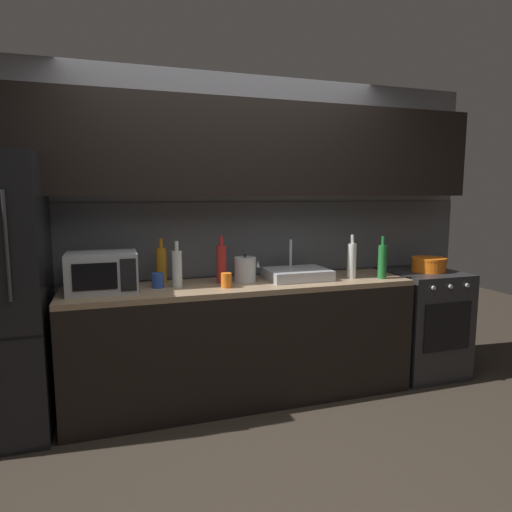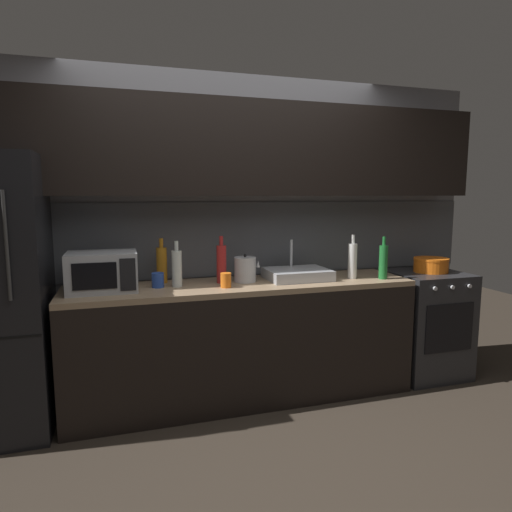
{
  "view_description": "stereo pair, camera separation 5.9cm",
  "coord_description": "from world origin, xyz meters",
  "px_view_note": "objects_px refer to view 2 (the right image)",
  "views": [
    {
      "loc": [
        -0.93,
        -2.26,
        1.56
      ],
      "look_at": [
        0.1,
        0.9,
        1.1
      ],
      "focal_mm": 31.36,
      "sensor_mm": 36.0,
      "label": 1
    },
    {
      "loc": [
        -0.87,
        -2.28,
        1.56
      ],
      "look_at": [
        0.1,
        0.9,
        1.1
      ],
      "focal_mm": 31.36,
      "sensor_mm": 36.0,
      "label": 2
    }
  ],
  "objects_px": {
    "kettle": "(245,269)",
    "mug_blue": "(158,280)",
    "wine_bottle_red": "(221,263)",
    "wine_bottle_clear": "(177,268)",
    "wine_bottle_amber": "(162,264)",
    "oven_range": "(425,323)",
    "wine_bottle_green": "(383,261)",
    "microwave": "(102,272)",
    "cooking_pot": "(431,265)",
    "mug_orange": "(226,280)",
    "wine_bottle_white": "(353,260)"
  },
  "relations": [
    {
      "from": "wine_bottle_amber",
      "to": "mug_blue",
      "type": "xyz_separation_m",
      "value": [
        -0.05,
        -0.17,
        -0.09
      ]
    },
    {
      "from": "wine_bottle_clear",
      "to": "mug_blue",
      "type": "relative_size",
      "value": 3.14
    },
    {
      "from": "wine_bottle_red",
      "to": "mug_blue",
      "type": "bearing_deg",
      "value": -176.34
    },
    {
      "from": "wine_bottle_red",
      "to": "wine_bottle_amber",
      "type": "bearing_deg",
      "value": 162.06
    },
    {
      "from": "oven_range",
      "to": "wine_bottle_green",
      "type": "distance_m",
      "value": 0.81
    },
    {
      "from": "oven_range",
      "to": "microwave",
      "type": "height_order",
      "value": "microwave"
    },
    {
      "from": "wine_bottle_amber",
      "to": "wine_bottle_clear",
      "type": "height_order",
      "value": "wine_bottle_amber"
    },
    {
      "from": "mug_blue",
      "to": "mug_orange",
      "type": "relative_size",
      "value": 1.01
    },
    {
      "from": "oven_range",
      "to": "cooking_pot",
      "type": "xyz_separation_m",
      "value": [
        0.03,
        0.0,
        0.51
      ]
    },
    {
      "from": "mug_blue",
      "to": "cooking_pot",
      "type": "xyz_separation_m",
      "value": [
        2.29,
        -0.03,
        0.01
      ]
    },
    {
      "from": "oven_range",
      "to": "wine_bottle_amber",
      "type": "distance_m",
      "value": 2.3
    },
    {
      "from": "oven_range",
      "to": "wine_bottle_clear",
      "type": "relative_size",
      "value": 2.71
    },
    {
      "from": "microwave",
      "to": "wine_bottle_amber",
      "type": "bearing_deg",
      "value": 23.2
    },
    {
      "from": "oven_range",
      "to": "mug_orange",
      "type": "bearing_deg",
      "value": -176.36
    },
    {
      "from": "microwave",
      "to": "kettle",
      "type": "xyz_separation_m",
      "value": [
        1.03,
        0.03,
        -0.04
      ]
    },
    {
      "from": "oven_range",
      "to": "wine_bottle_white",
      "type": "relative_size",
      "value": 2.59
    },
    {
      "from": "mug_orange",
      "to": "wine_bottle_amber",
      "type": "bearing_deg",
      "value": 143.26
    },
    {
      "from": "wine_bottle_red",
      "to": "wine_bottle_green",
      "type": "xyz_separation_m",
      "value": [
        1.25,
        -0.21,
        -0.01
      ]
    },
    {
      "from": "wine_bottle_red",
      "to": "wine_bottle_green",
      "type": "height_order",
      "value": "wine_bottle_red"
    },
    {
      "from": "wine_bottle_clear",
      "to": "wine_bottle_green",
      "type": "distance_m",
      "value": 1.6
    },
    {
      "from": "mug_orange",
      "to": "wine_bottle_green",
      "type": "bearing_deg",
      "value": -1.72
    },
    {
      "from": "wine_bottle_clear",
      "to": "mug_orange",
      "type": "xyz_separation_m",
      "value": [
        0.33,
        -0.13,
        -0.08
      ]
    },
    {
      "from": "wine_bottle_green",
      "to": "wine_bottle_amber",
      "type": "bearing_deg",
      "value": 168.2
    },
    {
      "from": "mug_orange",
      "to": "cooking_pot",
      "type": "bearing_deg",
      "value": 3.62
    },
    {
      "from": "kettle",
      "to": "wine_bottle_amber",
      "type": "height_order",
      "value": "wine_bottle_amber"
    },
    {
      "from": "kettle",
      "to": "wine_bottle_red",
      "type": "xyz_separation_m",
      "value": [
        -0.18,
        0.01,
        0.05
      ]
    },
    {
      "from": "wine_bottle_red",
      "to": "cooking_pot",
      "type": "distance_m",
      "value": 1.82
    },
    {
      "from": "microwave",
      "to": "wine_bottle_red",
      "type": "height_order",
      "value": "wine_bottle_red"
    },
    {
      "from": "mug_blue",
      "to": "cooking_pot",
      "type": "height_order",
      "value": "cooking_pot"
    },
    {
      "from": "wine_bottle_clear",
      "to": "wine_bottle_amber",
      "type": "bearing_deg",
      "value": 116.04
    },
    {
      "from": "mug_blue",
      "to": "wine_bottle_white",
      "type": "bearing_deg",
      "value": -3.59
    },
    {
      "from": "wine_bottle_green",
      "to": "mug_blue",
      "type": "xyz_separation_m",
      "value": [
        -1.72,
        0.18,
        -0.09
      ]
    },
    {
      "from": "wine_bottle_amber",
      "to": "mug_blue",
      "type": "bearing_deg",
      "value": -105.06
    },
    {
      "from": "wine_bottle_amber",
      "to": "wine_bottle_white",
      "type": "distance_m",
      "value": 1.48
    },
    {
      "from": "cooking_pot",
      "to": "mug_orange",
      "type": "bearing_deg",
      "value": -176.38
    },
    {
      "from": "wine_bottle_clear",
      "to": "cooking_pot",
      "type": "xyz_separation_m",
      "value": [
        2.16,
        -0.01,
        -0.08
      ]
    },
    {
      "from": "wine_bottle_green",
      "to": "kettle",
      "type": "bearing_deg",
      "value": 169.14
    },
    {
      "from": "kettle",
      "to": "mug_blue",
      "type": "distance_m",
      "value": 0.66
    },
    {
      "from": "cooking_pot",
      "to": "oven_range",
      "type": "bearing_deg",
      "value": -177.67
    },
    {
      "from": "oven_range",
      "to": "kettle",
      "type": "relative_size",
      "value": 4.23
    },
    {
      "from": "wine_bottle_amber",
      "to": "mug_orange",
      "type": "bearing_deg",
      "value": -36.74
    },
    {
      "from": "microwave",
      "to": "kettle",
      "type": "distance_m",
      "value": 1.03
    },
    {
      "from": "kettle",
      "to": "mug_blue",
      "type": "relative_size",
      "value": 2.01
    },
    {
      "from": "wine_bottle_clear",
      "to": "oven_range",
      "type": "bearing_deg",
      "value": -0.4
    },
    {
      "from": "wine_bottle_green",
      "to": "cooking_pot",
      "type": "relative_size",
      "value": 1.16
    },
    {
      "from": "microwave",
      "to": "cooking_pot",
      "type": "bearing_deg",
      "value": -0.39
    },
    {
      "from": "microwave",
      "to": "wine_bottle_red",
      "type": "relative_size",
      "value": 1.3
    },
    {
      "from": "kettle",
      "to": "wine_bottle_red",
      "type": "relative_size",
      "value": 0.6
    },
    {
      "from": "oven_range",
      "to": "wine_bottle_white",
      "type": "xyz_separation_m",
      "value": [
        -0.76,
        -0.06,
        0.59
      ]
    },
    {
      "from": "kettle",
      "to": "mug_blue",
      "type": "height_order",
      "value": "kettle"
    }
  ]
}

